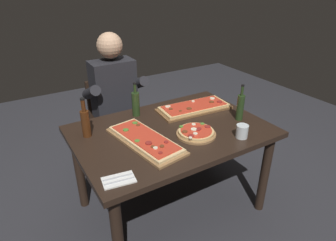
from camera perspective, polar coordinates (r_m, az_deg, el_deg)
The scene contains 12 objects.
ground_plane at distance 2.59m, azimuth 0.60°, elevation -16.26°, with size 6.40×6.40×0.00m, color #2D2D33.
dining_table at distance 2.20m, azimuth 0.68°, elevation -3.89°, with size 1.40×0.96×0.74m.
pizza_rectangular_front at distance 2.46m, azimuth 5.12°, elevation 2.56°, with size 0.63×0.31×0.05m.
pizza_rectangular_left at distance 1.98m, azimuth -4.50°, elevation -3.76°, with size 0.34×0.65×0.05m.
pizza_round_far at distance 2.07m, azimuth 5.50°, elevation -2.37°, with size 0.28×0.28×0.05m.
wine_bottle_dark at distance 2.31m, azimuth 13.92°, elevation 2.65°, with size 0.06×0.06×0.29m.
oil_bottle_amber at distance 2.09m, azimuth -15.79°, elevation -0.28°, with size 0.06×0.06×0.29m.
vinegar_bottle_green at distance 2.33m, azimuth -6.32°, elevation 3.35°, with size 0.06×0.06×0.28m.
tumbler_near_camera at distance 2.09m, azimuth 14.24°, elevation -2.06°, with size 0.08×0.08×0.09m.
napkin_cutlery_set at distance 1.67m, azimuth -9.59°, elevation -11.36°, with size 0.19×0.14×0.01m.
diner_chair at distance 2.90m, azimuth -10.57°, elevation 0.19°, with size 0.44×0.44×0.87m.
seated_diner at distance 2.69m, azimuth -10.07°, elevation 4.07°, with size 0.53×0.41×1.33m.
Camera 1 is at (-1.00, -1.60, 1.77)m, focal length 31.25 mm.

